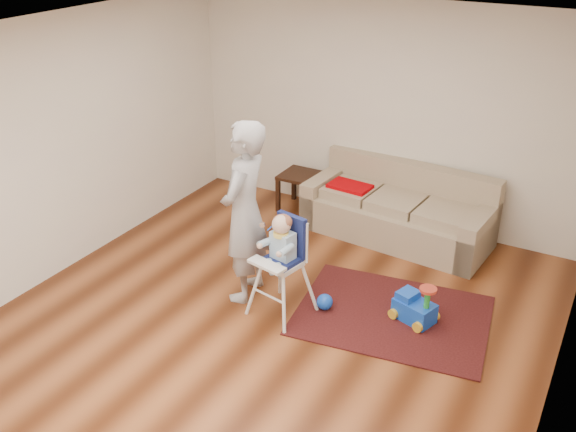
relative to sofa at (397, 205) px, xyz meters
The scene contains 9 objects.
ground 2.38m from the sofa, 100.29° to the right, with size 5.50×5.50×0.00m, color #461F0D.
room_envelope 2.33m from the sofa, 103.24° to the right, with size 5.04×5.52×2.72m.
sofa is the anchor object (origin of this frame).
side_table 1.39m from the sofa, behind, with size 0.49×0.49×0.49m, color black, non-canonical shape.
area_rug 1.72m from the sofa, 70.10° to the right, with size 1.82×1.37×0.01m, color black.
ride_on_toy 1.73m from the sofa, 63.34° to the right, with size 0.38×0.27×0.42m, color blue, non-canonical shape.
toy_ball 1.83m from the sofa, 91.86° to the right, with size 0.16×0.16×0.16m, color blue.
high_chair 2.08m from the sofa, 101.34° to the right, with size 0.59×0.59×1.08m.
adult 2.17m from the sofa, 114.97° to the right, with size 0.68×0.45×1.86m, color #9A9A9C.
Camera 1 is at (2.62, -4.30, 3.67)m, focal length 40.00 mm.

